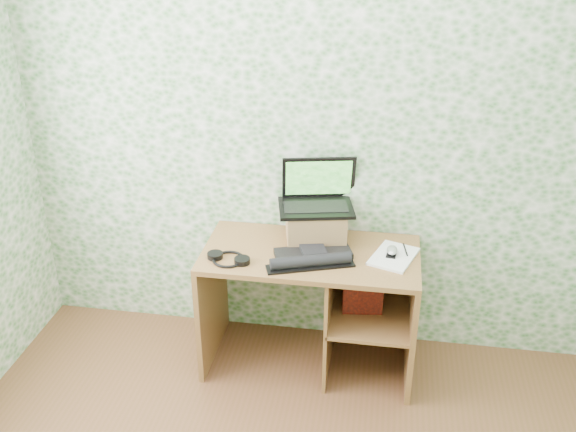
% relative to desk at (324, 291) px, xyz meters
% --- Properties ---
extents(wall_back, '(3.50, 0.00, 3.50)m').
position_rel_desk_xyz_m(wall_back, '(-0.08, 0.28, 0.82)').
color(wall_back, silver).
rests_on(wall_back, ground).
extents(desk, '(1.20, 0.60, 0.75)m').
position_rel_desk_xyz_m(desk, '(0.00, 0.00, 0.00)').
color(desk, brown).
rests_on(desk, floor).
extents(riser, '(0.38, 0.34, 0.20)m').
position_rel_desk_xyz_m(riser, '(-0.07, 0.12, 0.37)').
color(riser, brown).
rests_on(riser, desk).
extents(laptop, '(0.46, 0.37, 0.28)m').
position_rel_desk_xyz_m(laptop, '(-0.07, 0.16, 0.53)').
color(laptop, black).
rests_on(laptop, riser).
extents(keyboard, '(0.48, 0.38, 0.07)m').
position_rel_desk_xyz_m(keyboard, '(-0.06, -0.12, 0.29)').
color(keyboard, black).
rests_on(keyboard, desk).
extents(headphones, '(0.24, 0.21, 0.03)m').
position_rel_desk_xyz_m(headphones, '(-0.51, -0.19, 0.28)').
color(headphones, black).
rests_on(headphones, desk).
extents(notepad, '(0.29, 0.35, 0.01)m').
position_rel_desk_xyz_m(notepad, '(0.38, -0.01, 0.28)').
color(notepad, white).
rests_on(notepad, desk).
extents(mouse, '(0.07, 0.11, 0.03)m').
position_rel_desk_xyz_m(mouse, '(0.37, -0.01, 0.30)').
color(mouse, '#BBBBBE').
rests_on(mouse, notepad).
extents(pen, '(0.03, 0.14, 0.01)m').
position_rel_desk_xyz_m(pen, '(0.44, 0.05, 0.29)').
color(pen, black).
rests_on(pen, notepad).
extents(red_box, '(0.23, 0.10, 0.27)m').
position_rel_desk_xyz_m(red_box, '(0.22, -0.03, 0.04)').
color(red_box, '#A01D0E').
rests_on(red_box, desk).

